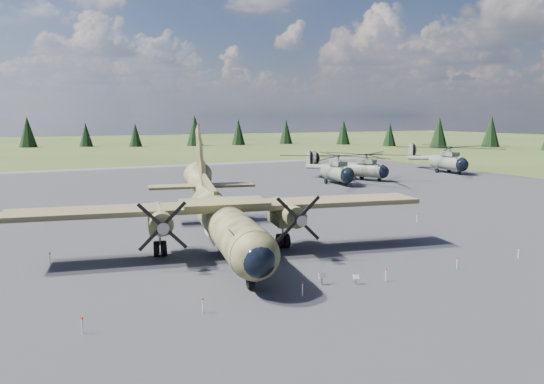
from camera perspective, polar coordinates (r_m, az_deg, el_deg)
name	(u,v)px	position (r m, az deg, el deg)	size (l,w,h in m)	color
ground	(264,240)	(44.36, -0.89, -5.20)	(500.00, 500.00, 0.00)	#505D29
apron	(221,219)	(53.35, -5.54, -2.95)	(120.00, 120.00, 0.04)	slate
transport_plane	(222,213)	(40.71, -5.44, -2.28)	(30.55, 27.45, 10.08)	#3A3F22
helicopter_near	(337,163)	(80.61, 6.98, 3.08)	(19.33, 21.53, 4.47)	slate
helicopter_mid	(364,162)	(86.11, 9.87, 3.25)	(22.30, 22.30, 4.28)	slate
helicopter_far	(448,154)	(100.88, 18.40, 3.89)	(20.87, 23.33, 4.85)	slate
info_placard_left	(322,277)	(32.99, 5.40, -9.07)	(0.50, 0.25, 0.75)	gray
info_placard_right	(356,278)	(33.34, 9.02, -9.11)	(0.42, 0.27, 0.62)	gray
barrier_fence	(259,235)	(43.99, -1.40, -4.64)	(33.12, 29.62, 0.85)	silver
treeline	(256,186)	(42.16, -1.72, 0.65)	(309.40, 314.85, 10.88)	black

